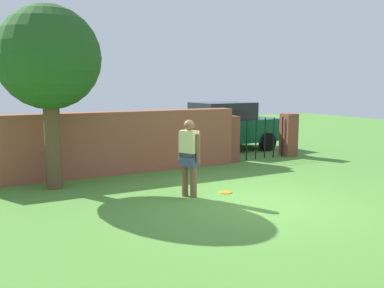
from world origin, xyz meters
name	(u,v)px	position (x,y,z in m)	size (l,w,h in m)	color
ground_plane	(255,204)	(0.00, 0.00, 0.00)	(40.00, 40.00, 0.00)	#4C8433
brick_wall	(117,143)	(-1.50, 4.07, 0.82)	(6.89, 0.50, 1.64)	brown
tree	(49,59)	(-3.25, 3.16, 2.87)	(2.26, 2.26, 4.05)	brown
person	(189,155)	(-0.89, 1.09, 0.90)	(0.36, 0.49, 1.62)	brown
fence_gate	(260,137)	(3.19, 4.07, 0.70)	(2.74, 0.44, 1.40)	brown
car	(223,127)	(2.99, 6.01, 0.86)	(4.29, 2.12, 1.72)	#0C4C2D
frisbee_orange	(226,192)	(-0.03, 1.02, 0.01)	(0.27, 0.27, 0.02)	orange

